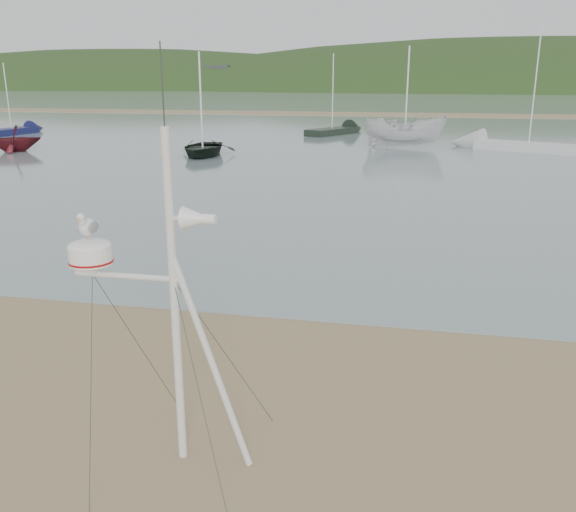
% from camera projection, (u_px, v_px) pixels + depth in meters
% --- Properties ---
extents(ground, '(560.00, 560.00, 0.00)m').
position_uv_depth(ground, '(82.00, 416.00, 8.42)').
color(ground, '#88724E').
rests_on(ground, ground).
extents(water, '(560.00, 256.00, 0.04)m').
position_uv_depth(water, '(400.00, 98.00, 132.29)').
color(water, gray).
rests_on(water, ground).
extents(sandbar, '(560.00, 7.00, 0.07)m').
position_uv_depth(sandbar, '(383.00, 114.00, 74.09)').
color(sandbar, '#88724E').
rests_on(sandbar, water).
extents(hill_ridge, '(620.00, 180.00, 80.00)m').
position_uv_depth(hill_ridge, '(455.00, 143.00, 230.89)').
color(hill_ridge, '#1F3616').
rests_on(hill_ridge, ground).
extents(far_cottages, '(294.40, 6.30, 8.00)m').
position_uv_depth(far_cottages, '(417.00, 78.00, 190.63)').
color(far_cottages, silver).
rests_on(far_cottages, ground).
extents(mast_rig, '(2.16, 2.30, 4.86)m').
position_uv_depth(mast_rig, '(172.00, 371.00, 7.17)').
color(mast_rig, silver).
rests_on(mast_rig, ground).
extents(boat_dark, '(3.30, 1.21, 4.53)m').
position_uv_depth(boat_dark, '(201.00, 116.00, 34.92)').
color(boat_dark, black).
rests_on(boat_dark, water).
extents(boat_red, '(2.79, 3.07, 3.04)m').
position_uv_depth(boat_red, '(13.00, 126.00, 37.23)').
color(boat_red, '#58141B').
rests_on(boat_red, water).
extents(boat_white, '(2.19, 2.14, 5.35)m').
position_uv_depth(boat_white, '(406.00, 105.00, 38.96)').
color(boat_white, silver).
rests_on(boat_white, water).
extents(sailboat_white_near, '(8.36, 5.34, 8.19)m').
position_uv_depth(sailboat_white_near, '(491.00, 144.00, 39.16)').
color(sailboat_white_near, silver).
rests_on(sailboat_white_near, ground).
extents(sailboat_blue_near, '(2.11, 6.07, 5.95)m').
position_uv_depth(sailboat_blue_near, '(25.00, 130.00, 49.82)').
color(sailboat_blue_near, '#141748').
rests_on(sailboat_blue_near, ground).
extents(sailboat_dark_mid, '(4.68, 6.73, 6.73)m').
position_uv_depth(sailboat_dark_mid, '(345.00, 130.00, 49.78)').
color(sailboat_dark_mid, black).
rests_on(sailboat_dark_mid, ground).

